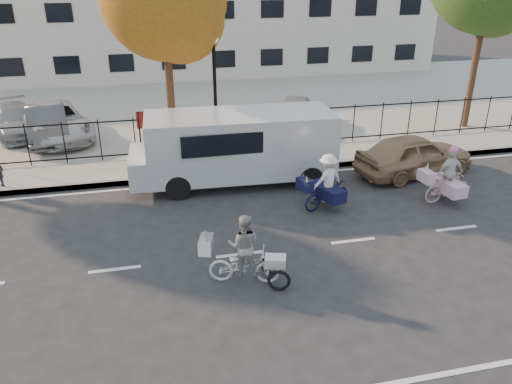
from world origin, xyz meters
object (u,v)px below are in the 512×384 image
object	(u,v)px
zebra_trike	(244,257)
lot_car_b	(54,121)
unicorn_bike	(448,181)
lot_car_d	(295,112)
white_van	(237,145)
lot_car_a	(16,120)
lamppost	(214,74)
gold_sedan	(414,155)
bull_bike	(327,187)
lot_car_c	(47,124)

from	to	relation	value
zebra_trike	lot_car_b	distance (m)	12.65
unicorn_bike	lot_car_d	world-z (taller)	unicorn_bike
white_van	lot_car_a	world-z (taller)	white_van
lamppost	gold_sedan	bearing A→B (deg)	-25.33
unicorn_bike	bull_bike	xyz separation A→B (m)	(-3.66, 0.42, 0.00)
zebra_trike	unicorn_bike	xyz separation A→B (m)	(6.76, 2.76, 0.02)
zebra_trike	lot_car_d	xyz separation A→B (m)	(4.49, 10.83, 0.13)
unicorn_bike	lot_car_c	xyz separation A→B (m)	(-12.41, 8.39, 0.17)
bull_bike	lot_car_b	size ratio (longest dim) A/B	0.37
zebra_trike	unicorn_bike	bearing A→B (deg)	-51.10
bull_bike	gold_sedan	size ratio (longest dim) A/B	0.45
white_van	gold_sedan	xyz separation A→B (m)	(5.96, -0.67, -0.57)
lamppost	white_van	world-z (taller)	lamppost
lot_car_a	unicorn_bike	bearing A→B (deg)	-53.38
white_van	lot_car_b	xyz separation A→B (m)	(-6.34, 5.78, -0.43)
lot_car_a	white_van	bearing A→B (deg)	-58.59
bull_bike	lot_car_c	distance (m)	11.83
gold_sedan	lamppost	bearing A→B (deg)	53.49
unicorn_bike	lot_car_b	size ratio (longest dim) A/B	0.36
lot_car_d	lot_car_a	bearing A→B (deg)	-166.43
zebra_trike	bull_bike	bearing A→B (deg)	-27.59
gold_sedan	lot_car_d	world-z (taller)	gold_sedan
lot_car_a	lot_car_d	bearing A→B (deg)	-25.93
lamppost	lot_car_a	xyz separation A→B (m)	(-7.66, 4.33, -2.36)
bull_bike	lot_car_d	xyz separation A→B (m)	(1.39, 7.65, 0.11)
unicorn_bike	lot_car_b	xyz separation A→B (m)	(-12.17, 8.66, 0.18)
bull_bike	lot_car_c	size ratio (longest dim) A/B	0.44
zebra_trike	lamppost	bearing A→B (deg)	12.18
lot_car_b	lot_car_c	size ratio (longest dim) A/B	1.20
lot_car_a	lot_car_b	size ratio (longest dim) A/B	0.83
white_van	gold_sedan	distance (m)	6.03
unicorn_bike	gold_sedan	world-z (taller)	unicorn_bike
white_van	lot_car_a	size ratio (longest dim) A/B	1.58
unicorn_bike	gold_sedan	distance (m)	2.22
lamppost	lot_car_d	distance (m)	5.36
lot_car_c	white_van	bearing A→B (deg)	-50.16
unicorn_bike	lot_car_c	distance (m)	14.98
white_van	bull_bike	bearing A→B (deg)	-46.19
unicorn_bike	lot_car_a	world-z (taller)	unicorn_bike
unicorn_bike	white_van	world-z (taller)	white_van
lot_car_d	unicorn_bike	bearing A→B (deg)	-53.55
white_van	gold_sedan	bearing A→B (deg)	-4.01
zebra_trike	lot_car_a	world-z (taller)	zebra_trike
lot_car_c	lamppost	bearing A→B (deg)	-37.31
bull_bike	lot_car_d	size ratio (longest dim) A/B	0.50
lot_car_c	lot_car_d	bearing A→B (deg)	-11.99
zebra_trike	lot_car_a	xyz separation A→B (m)	(-7.03, 12.28, 0.11)
white_van	lot_car_a	bearing A→B (deg)	142.58
lamppost	lot_car_d	world-z (taller)	lamppost
unicorn_bike	white_van	size ratio (longest dim) A/B	0.27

